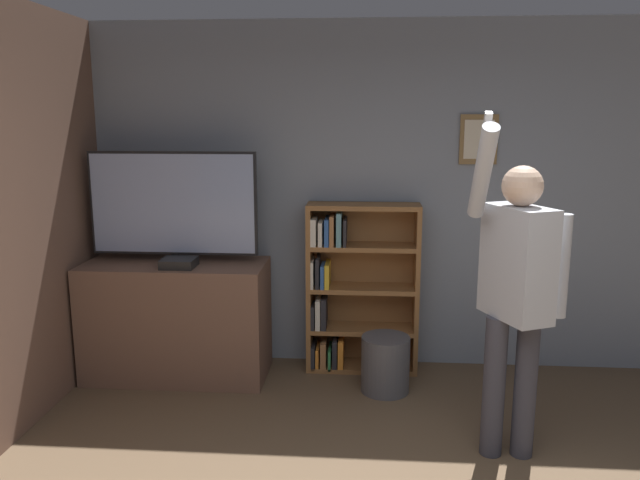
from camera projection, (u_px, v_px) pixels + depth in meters
The scene contains 7 objects.
wall_back at pixel (382, 198), 4.90m from camera, with size 6.53×0.09×2.70m.
tv_ledge at pixel (177, 320), 4.78m from camera, with size 1.37×0.60×0.89m.
television at pixel (173, 205), 4.64m from camera, with size 1.26×0.22×0.83m.
game_console at pixel (179, 263), 4.56m from camera, with size 0.24×0.22×0.07m.
bookshelf at pixel (353, 289), 4.88m from camera, with size 0.87×0.28×1.33m.
person at pixel (516, 285), 3.52m from camera, with size 0.57×0.56×2.01m.
waste_bin at pixel (385, 364), 4.54m from camera, with size 0.35×0.35×0.41m.
Camera 1 is at (-0.12, -1.93, 1.99)m, focal length 35.00 mm.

